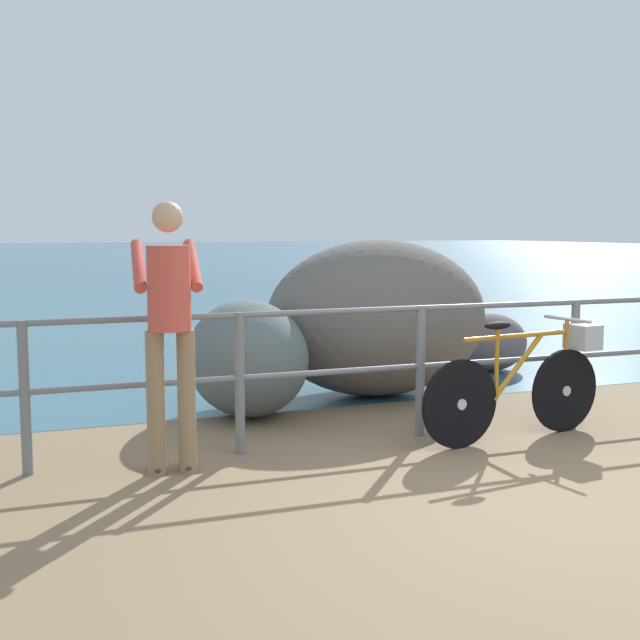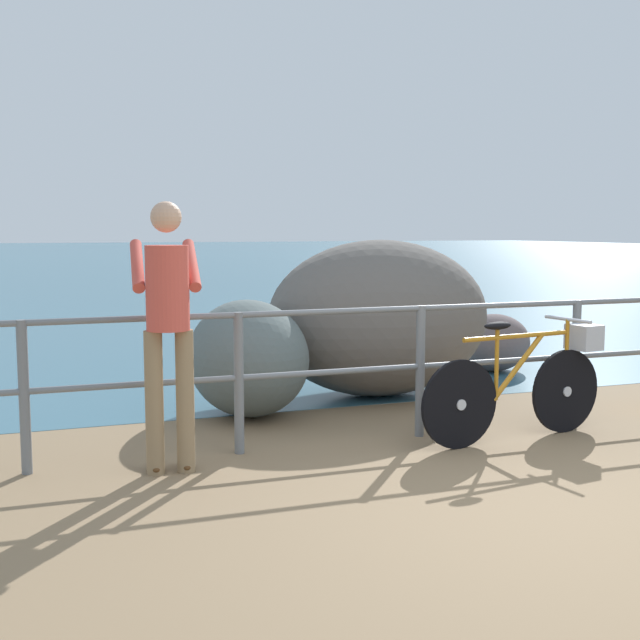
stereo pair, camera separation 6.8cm
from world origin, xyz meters
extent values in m
cube|color=#846B4C|center=(0.00, 20.00, -0.05)|extent=(120.00, 120.00, 0.10)
cube|color=#38667A|center=(0.00, 47.95, 0.00)|extent=(120.00, 90.00, 0.01)
cylinder|color=slate|center=(-2.88, 1.79, 0.51)|extent=(0.07, 0.07, 1.02)
cylinder|color=slate|center=(-1.44, 1.79, 0.51)|extent=(0.07, 0.07, 1.02)
cylinder|color=slate|center=(0.00, 1.79, 0.51)|extent=(0.07, 0.07, 1.02)
cylinder|color=slate|center=(1.44, 1.79, 0.51)|extent=(0.07, 0.07, 1.02)
cylinder|color=slate|center=(0.00, 1.79, 1.00)|extent=(8.63, 0.04, 0.04)
cylinder|color=slate|center=(0.00, 1.79, 0.55)|extent=(8.63, 0.04, 0.04)
cylinder|color=black|center=(0.11, 1.36, 0.33)|extent=(0.66, 0.13, 0.66)
cylinder|color=#B7BCC6|center=(0.11, 1.36, 0.33)|extent=(0.09, 0.07, 0.08)
cylinder|color=black|center=(1.14, 1.51, 0.33)|extent=(0.66, 0.13, 0.66)
cylinder|color=#B7BCC6|center=(1.14, 1.51, 0.33)|extent=(0.09, 0.07, 0.08)
cylinder|color=#B27219|center=(0.62, 1.44, 0.80)|extent=(0.98, 0.17, 0.04)
cylinder|color=#B27219|center=(0.65, 1.44, 0.57)|extent=(0.50, 0.11, 0.50)
cylinder|color=#B27219|center=(0.44, 1.41, 0.59)|extent=(0.03, 0.03, 0.53)
ellipsoid|color=black|center=(0.44, 1.41, 0.89)|extent=(0.25, 0.13, 0.06)
cylinder|color=#B27219|center=(1.14, 1.51, 0.62)|extent=(0.03, 0.03, 0.57)
cylinder|color=#B7BCC6|center=(1.14, 1.51, 0.90)|extent=(0.09, 0.48, 0.03)
cube|color=#B7BCC6|center=(1.32, 1.53, 0.75)|extent=(0.23, 0.27, 0.20)
cylinder|color=#8C7251|center=(-2.08, 1.50, 0.47)|extent=(0.12, 0.12, 0.95)
ellipsoid|color=#513319|center=(-2.07, 1.56, 0.04)|extent=(0.13, 0.27, 0.08)
cylinder|color=#8C7251|center=(-1.88, 1.48, 0.47)|extent=(0.12, 0.12, 0.95)
ellipsoid|color=#513319|center=(-1.87, 1.54, 0.04)|extent=(0.13, 0.27, 0.08)
cylinder|color=#CC4C3F|center=(-1.98, 1.49, 1.23)|extent=(0.28, 0.28, 0.55)
sphere|color=tan|center=(-1.98, 1.49, 1.68)|extent=(0.20, 0.20, 0.20)
cylinder|color=#CC4C3F|center=(-2.13, 1.74, 1.36)|extent=(0.13, 0.52, 0.34)
cylinder|color=#CC4C3F|center=(-1.78, 1.71, 1.36)|extent=(0.13, 0.52, 0.34)
ellipsoid|color=#605B56|center=(0.35, 3.35, 0.75)|extent=(2.20, 1.54, 1.50)
ellipsoid|color=#566261|center=(-1.06, 2.94, 0.50)|extent=(1.01, 1.37, 1.00)
ellipsoid|color=#685A5A|center=(2.11, 4.12, 0.32)|extent=(0.86, 0.70, 0.65)
camera|label=1|loc=(-2.90, -3.75, 1.61)|focal=45.76mm
camera|label=2|loc=(-2.84, -3.78, 1.61)|focal=45.76mm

